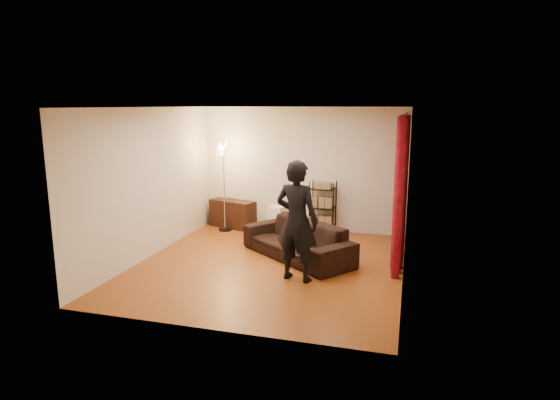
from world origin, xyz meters
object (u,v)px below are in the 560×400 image
(wire_shelf, at_px, (323,208))
(floor_lamp, at_px, (224,187))
(sofa, at_px, (297,240))
(media_cabinet, at_px, (233,214))
(storage_boxes, at_px, (277,219))
(person, at_px, (297,221))

(wire_shelf, height_order, floor_lamp, floor_lamp)
(sofa, distance_m, floor_lamp, 2.53)
(sofa, distance_m, media_cabinet, 2.58)
(wire_shelf, bearing_deg, media_cabinet, -177.02)
(sofa, bearing_deg, wire_shelf, 123.33)
(storage_boxes, xyz_separation_m, wire_shelf, (0.99, 0.09, 0.29))
(storage_boxes, distance_m, floor_lamp, 1.36)
(person, relative_size, wire_shelf, 1.70)
(storage_boxes, relative_size, floor_lamp, 0.28)
(sofa, bearing_deg, media_cabinet, 175.87)
(media_cabinet, distance_m, storage_boxes, 1.06)
(person, relative_size, storage_boxes, 3.46)
(person, height_order, wire_shelf, person)
(storage_boxes, height_order, floor_lamp, floor_lamp)
(media_cabinet, xyz_separation_m, floor_lamp, (-0.07, -0.31, 0.67))
(media_cabinet, bearing_deg, sofa, -24.25)
(media_cabinet, height_order, floor_lamp, floor_lamp)
(wire_shelf, xyz_separation_m, floor_lamp, (-2.12, -0.36, 0.42))
(storage_boxes, distance_m, wire_shelf, 1.04)
(person, xyz_separation_m, floor_lamp, (-2.24, 2.48, 0.02))
(person, bearing_deg, sofa, -64.77)
(storage_boxes, bearing_deg, sofa, -62.86)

